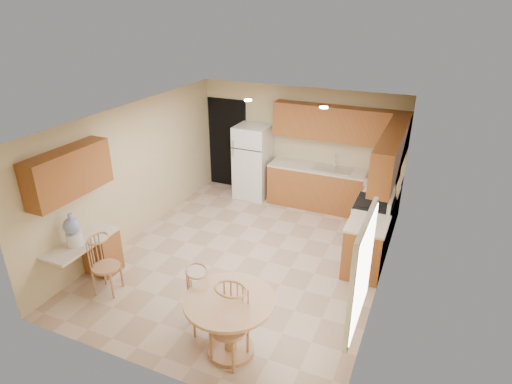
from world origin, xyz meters
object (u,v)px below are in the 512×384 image
at_px(chair_table_b, 225,324).
at_px(water_crock, 73,231).
at_px(chair_table_a, 198,297).
at_px(dining_table, 230,318).
at_px(refrigerator, 253,162).
at_px(stove, 372,225).
at_px(chair_desk, 100,263).

distance_m(chair_table_b, water_crock, 2.86).
bearing_deg(chair_table_a, water_crock, -135.77).
bearing_deg(water_crock, dining_table, -5.80).
bearing_deg(refrigerator, chair_table_b, -69.69).
xyz_separation_m(stove, water_crock, (-3.92, -2.98, 0.54)).
bearing_deg(chair_table_b, stove, -100.17).
height_order(chair_table_b, chair_desk, chair_table_b).
distance_m(dining_table, chair_table_b, 0.24).
xyz_separation_m(stove, chair_table_b, (-1.14, -3.48, 0.16)).
relative_size(stove, chair_table_b, 1.05).
distance_m(stove, water_crock, 4.96).
bearing_deg(chair_desk, dining_table, 71.45).
xyz_separation_m(dining_table, water_crock, (-2.74, 0.28, 0.46)).
relative_size(stove, chair_table_a, 1.16).
bearing_deg(water_crock, refrigerator, 75.98).
xyz_separation_m(refrigerator, water_crock, (-1.05, -4.20, 0.18)).
height_order(stove, chair_table_a, stove).
height_order(stove, dining_table, stove).
xyz_separation_m(chair_desk, water_crock, (-0.45, 0.01, 0.44)).
distance_m(chair_table_a, chair_desk, 1.74).
relative_size(stove, dining_table, 0.97).
bearing_deg(chair_table_b, refrigerator, -61.78).
xyz_separation_m(chair_table_a, chair_desk, (-1.74, 0.11, -0.00)).
distance_m(refrigerator, water_crock, 4.34).
relative_size(chair_table_a, chair_desk, 1.00).
relative_size(stove, chair_desk, 1.17).
relative_size(refrigerator, chair_table_a, 1.76).
xyz_separation_m(stove, chair_desk, (-3.47, -2.99, 0.10)).
relative_size(dining_table, water_crock, 2.14).
relative_size(stove, water_crock, 2.08).
distance_m(refrigerator, chair_table_a, 4.48).
bearing_deg(dining_table, refrigerator, 110.65).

